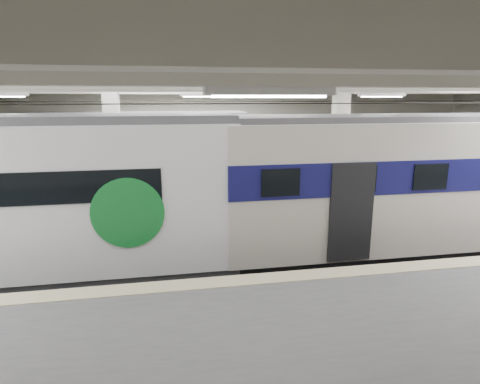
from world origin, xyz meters
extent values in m
cube|color=black|center=(0.00, 0.00, -0.05)|extent=(36.00, 24.00, 0.10)
cube|color=silver|center=(0.00, 0.00, 5.55)|extent=(36.00, 24.00, 0.20)
cube|color=beige|center=(0.00, 10.00, 2.75)|extent=(30.00, 0.10, 5.50)
cube|color=beige|center=(0.00, -3.25, 1.11)|extent=(30.00, 0.50, 0.02)
cube|color=beige|center=(-3.00, 3.00, 2.75)|extent=(0.50, 0.50, 5.50)
cube|color=beige|center=(5.00, 3.00, 2.75)|extent=(0.50, 0.50, 5.50)
cube|color=beige|center=(0.00, 0.00, 5.25)|extent=(30.00, 18.00, 0.50)
cube|color=#59544C|center=(0.00, 0.00, 0.08)|extent=(30.00, 1.52, 0.16)
cube|color=#59544C|center=(0.00, 5.50, 0.08)|extent=(30.00, 1.52, 0.16)
cylinder|color=black|center=(0.00, 0.00, 4.70)|extent=(30.00, 0.03, 0.03)
cylinder|color=black|center=(0.00, 5.50, 4.70)|extent=(30.00, 0.03, 0.03)
cube|color=white|center=(0.00, -2.00, 4.92)|extent=(26.00, 8.40, 0.12)
ellipsoid|color=white|center=(0.50, 0.00, 2.37)|extent=(2.21, 2.73, 3.67)
ellipsoid|color=#CA1056|center=(0.62, 0.00, 1.55)|extent=(2.34, 2.78, 2.24)
cylinder|color=#167C30|center=(-2.24, -1.42, 2.18)|extent=(1.73, 0.06, 1.73)
cube|color=black|center=(-5.73, 0.00, 0.35)|extent=(12.47, 1.95, 0.70)
cube|color=beige|center=(6.70, 0.00, 2.35)|extent=(13.01, 2.85, 3.70)
cube|color=#131252|center=(6.70, 0.00, 2.80)|extent=(13.05, 2.91, 0.90)
cube|color=red|center=(0.15, 0.00, 1.83)|extent=(0.08, 2.42, 2.04)
cube|color=black|center=(0.15, 0.00, 3.39)|extent=(0.08, 2.28, 1.33)
cube|color=#4C4C51|center=(6.70, 0.00, 4.28)|extent=(13.01, 2.22, 0.16)
cube|color=black|center=(6.70, 0.00, 0.35)|extent=(13.01, 2.00, 0.70)
cube|color=white|center=(-4.80, 5.50, 2.31)|extent=(13.36, 2.78, 3.62)
cube|color=#167C30|center=(-4.80, 5.50, 2.79)|extent=(13.41, 2.84, 0.76)
cube|color=#4C4C51|center=(-4.80, 5.50, 4.22)|extent=(13.36, 2.30, 0.16)
cube|color=black|center=(-4.80, 5.50, 0.30)|extent=(13.36, 2.49, 0.60)
camera|label=1|loc=(-1.26, -10.91, 4.88)|focal=30.00mm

